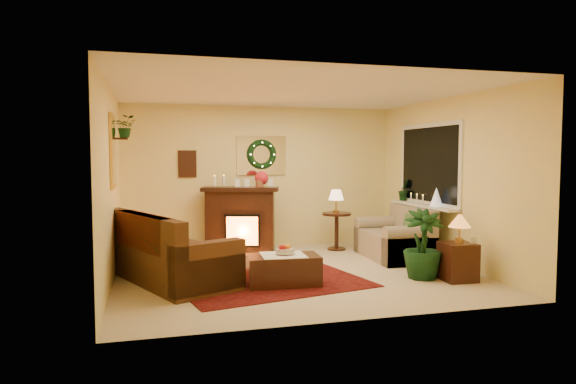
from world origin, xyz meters
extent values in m
plane|color=beige|center=(0.00, 0.00, 0.00)|extent=(5.00, 5.00, 0.00)
plane|color=white|center=(0.00, 0.00, 2.60)|extent=(5.00, 5.00, 0.00)
plane|color=#EFD88C|center=(0.00, 2.25, 1.30)|extent=(5.00, 5.00, 0.00)
plane|color=#EFD88C|center=(0.00, -2.25, 1.30)|extent=(5.00, 5.00, 0.00)
plane|color=#EFD88C|center=(-2.50, 0.00, 1.30)|extent=(4.50, 4.50, 0.00)
plane|color=#EFD88C|center=(2.50, 0.00, 1.30)|extent=(4.50, 4.50, 0.00)
cube|color=#410A0E|center=(-0.47, -0.44, 0.01)|extent=(2.76, 2.28, 0.01)
cube|color=#3B2017|center=(-1.74, -0.02, 0.43)|extent=(1.74, 2.37, 0.93)
cube|color=#BB061C|center=(-1.81, 0.16, 0.46)|extent=(0.87, 1.42, 0.02)
cube|color=black|center=(-0.48, 1.77, 0.55)|extent=(1.24, 0.70, 1.08)
sphere|color=red|center=(-0.09, 1.79, 1.30)|extent=(0.24, 0.24, 0.24)
cylinder|color=white|center=(-0.93, 1.72, 1.26)|extent=(0.06, 0.06, 0.17)
cylinder|color=beige|center=(-0.77, 1.77, 1.26)|extent=(0.06, 0.06, 0.17)
cube|color=white|center=(0.00, 2.23, 1.70)|extent=(0.92, 0.02, 0.72)
torus|color=#194719|center=(0.00, 2.19, 1.72)|extent=(0.55, 0.11, 0.55)
cube|color=#381E11|center=(-1.35, 2.23, 1.55)|extent=(0.32, 0.03, 0.48)
cube|color=gold|center=(-2.48, 0.30, 1.75)|extent=(0.03, 0.84, 1.00)
imported|color=#194719|center=(-2.34, 1.05, 1.97)|extent=(0.33, 0.28, 0.36)
cube|color=#81735C|center=(1.87, 0.59, 0.42)|extent=(0.90, 1.49, 0.84)
cube|color=white|center=(2.48, 0.55, 1.55)|extent=(0.03, 1.86, 1.36)
cube|color=black|center=(2.47, 0.55, 1.55)|extent=(0.02, 1.70, 1.22)
cube|color=white|center=(2.38, 0.55, 0.87)|extent=(0.22, 1.86, 0.04)
cone|color=silver|center=(2.37, 0.13, 1.04)|extent=(0.21, 0.21, 0.31)
imported|color=#27592C|center=(2.41, 1.27, 1.08)|extent=(0.28, 0.22, 0.50)
cylinder|color=#382212|center=(1.24, 1.56, 0.33)|extent=(0.52, 0.52, 0.67)
cone|color=#FFD49D|center=(1.22, 1.56, 0.88)|extent=(0.28, 0.28, 0.42)
cube|color=black|center=(2.01, -1.03, 0.27)|extent=(0.45, 0.45, 0.52)
cone|color=orange|center=(2.04, -1.02, 0.74)|extent=(0.30, 0.30, 0.44)
cube|color=#43250F|center=(-0.34, -0.66, 0.21)|extent=(0.97, 0.58, 0.40)
cylinder|color=#BDBDBD|center=(-0.31, -0.65, 0.45)|extent=(0.25, 0.25, 0.06)
imported|color=#123718|center=(1.61, -0.81, 0.45)|extent=(1.86, 1.86, 2.87)
camera|label=1|loc=(-2.01, -7.06, 1.69)|focal=32.00mm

